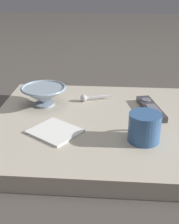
% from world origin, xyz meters
% --- Properties ---
extents(ground_plane, '(6.00, 6.00, 0.00)m').
position_xyz_m(ground_plane, '(0.00, 0.00, 0.00)').
color(ground_plane, '#47423D').
extents(table, '(0.61, 0.67, 0.05)m').
position_xyz_m(table, '(0.00, 0.00, 0.02)').
color(table, '#B7AD99').
rests_on(table, ground).
extents(cereal_bowl, '(0.16, 0.16, 0.07)m').
position_xyz_m(cereal_bowl, '(0.10, 0.19, 0.09)').
color(cereal_bowl, '#8C9EAD').
rests_on(cereal_bowl, table).
extents(coffee_mug, '(0.11, 0.09, 0.08)m').
position_xyz_m(coffee_mug, '(-0.12, -0.14, 0.09)').
color(coffee_mug, '#33598C').
rests_on(coffee_mug, table).
extents(teaspoon, '(0.05, 0.11, 0.03)m').
position_xyz_m(teaspoon, '(0.15, 0.04, 0.06)').
color(teaspoon, silver).
rests_on(teaspoon, table).
extents(tv_remote_near, '(0.19, 0.09, 0.02)m').
position_xyz_m(tv_remote_near, '(0.08, -0.18, 0.06)').
color(tv_remote_near, '#38383D').
rests_on(tv_remote_near, table).
extents(folded_napkin, '(0.17, 0.18, 0.01)m').
position_xyz_m(folded_napkin, '(-0.09, 0.11, 0.05)').
color(folded_napkin, white).
rests_on(folded_napkin, table).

